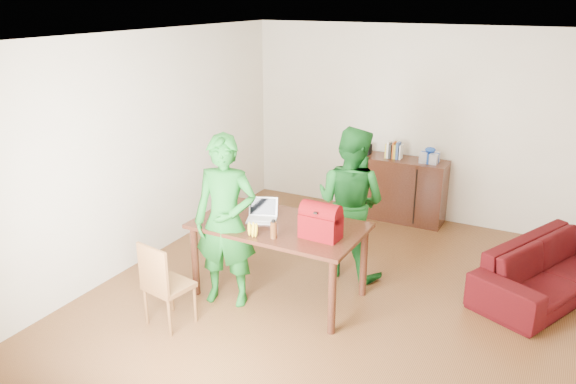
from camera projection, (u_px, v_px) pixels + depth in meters
The scene contains 10 objects.
room at pixel (349, 180), 5.64m from camera, with size 5.20×5.70×2.90m.
table at pixel (279, 233), 5.84m from camera, with size 1.76×1.00×0.82m.
chair at pixel (169, 300), 5.46m from camera, with size 0.46×0.45×0.88m.
person_near at pixel (226, 222), 5.67m from camera, with size 0.66×0.43×1.80m, color #155F1A.
person_far at pixel (350, 203), 6.27m from camera, with size 0.84×0.66×1.73m, color #125118.
laptop at pixel (261, 217), 5.87m from camera, with size 0.36×0.31×0.21m.
bananas at pixel (253, 234), 5.51m from camera, with size 0.15×0.09×0.06m, color gold, non-canonical shape.
bottle at pixel (274, 229), 5.44m from camera, with size 0.06×0.06×0.19m, color #592E14.
red_bag at pixel (321, 224), 5.44m from camera, with size 0.39×0.22×0.29m, color #6C0709.
sofa at pixel (551, 269), 6.01m from camera, with size 1.96×0.77×0.57m, color #38070B.
Camera 1 is at (1.95, -4.90, 3.07)m, focal length 35.00 mm.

